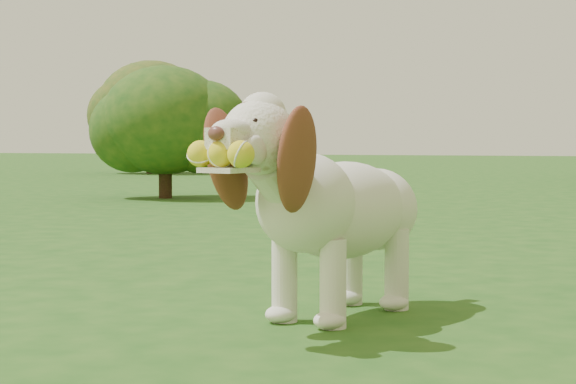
% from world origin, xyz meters
% --- Properties ---
extents(ground, '(80.00, 80.00, 0.00)m').
position_xyz_m(ground, '(0.00, 0.00, 0.00)').
color(ground, '#1C4A15').
rests_on(ground, ground).
extents(dog, '(0.57, 1.18, 0.77)m').
position_xyz_m(dog, '(-0.42, 0.21, 0.41)').
color(dog, silver).
rests_on(dog, ground).
extents(shrub_a, '(1.40, 1.40, 1.45)m').
position_xyz_m(shrub_a, '(-4.53, 6.28, 0.85)').
color(shrub_a, '#382314').
rests_on(shrub_a, ground).
extents(shrub_g, '(2.12, 2.12, 2.19)m').
position_xyz_m(shrub_g, '(-8.88, 13.39, 1.29)').
color(shrub_g, '#382314').
rests_on(shrub_g, ground).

